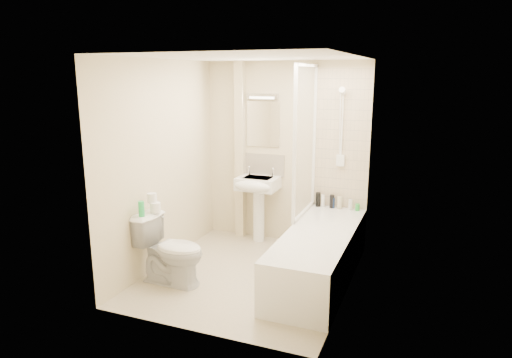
% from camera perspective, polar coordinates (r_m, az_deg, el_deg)
% --- Properties ---
extents(floor, '(2.50, 2.50, 0.00)m').
position_cam_1_polar(floor, '(5.29, -0.83, -11.93)').
color(floor, beige).
rests_on(floor, ground).
extents(wall_back, '(2.20, 0.02, 2.40)m').
position_cam_1_polar(wall_back, '(6.06, 3.64, 3.17)').
color(wall_back, beige).
rests_on(wall_back, ground).
extents(wall_left, '(0.02, 2.50, 2.40)m').
position_cam_1_polar(wall_left, '(5.42, -11.69, 1.75)').
color(wall_left, beige).
rests_on(wall_left, ground).
extents(wall_right, '(0.02, 2.50, 2.40)m').
position_cam_1_polar(wall_right, '(4.61, 11.85, -0.20)').
color(wall_right, beige).
rests_on(wall_right, ground).
extents(ceiling, '(2.20, 2.50, 0.02)m').
position_cam_1_polar(ceiling, '(4.81, -0.93, 15.01)').
color(ceiling, white).
rests_on(ceiling, wall_back).
extents(tile_back, '(0.70, 0.01, 1.75)m').
position_cam_1_polar(tile_back, '(5.83, 10.68, 4.82)').
color(tile_back, beige).
rests_on(tile_back, wall_back).
extents(tile_right, '(0.01, 2.10, 1.75)m').
position_cam_1_polar(tile_right, '(4.77, 12.26, 2.96)').
color(tile_right, beige).
rests_on(tile_right, wall_right).
extents(pipe_boxing, '(0.12, 0.12, 2.40)m').
position_cam_1_polar(pipe_boxing, '(6.23, -1.97, 3.45)').
color(pipe_boxing, beige).
rests_on(pipe_boxing, ground).
extents(splashback, '(0.60, 0.02, 0.30)m').
position_cam_1_polar(splashback, '(6.19, 0.90, 1.79)').
color(splashback, beige).
rests_on(splashback, wall_back).
extents(mirror, '(0.46, 0.01, 0.60)m').
position_cam_1_polar(mirror, '(6.10, 0.91, 6.86)').
color(mirror, white).
rests_on(mirror, wall_back).
extents(strip_light, '(0.42, 0.07, 0.07)m').
position_cam_1_polar(strip_light, '(6.05, 0.84, 10.32)').
color(strip_light, silver).
rests_on(strip_light, wall_back).
extents(bathtub, '(0.70, 2.10, 0.55)m').
position_cam_1_polar(bathtub, '(5.14, 7.88, -9.32)').
color(bathtub, white).
rests_on(bathtub, ground).
extents(shower_screen, '(0.04, 0.92, 1.80)m').
position_cam_1_polar(shower_screen, '(5.48, 6.20, 4.73)').
color(shower_screen, white).
rests_on(shower_screen, bathtub).
extents(shower_fixture, '(0.10, 0.16, 0.99)m').
position_cam_1_polar(shower_fixture, '(5.78, 10.63, 5.95)').
color(shower_fixture, white).
rests_on(shower_fixture, wall_back).
extents(pedestal_sink, '(0.53, 0.49, 1.02)m').
position_cam_1_polar(pedestal_sink, '(6.05, 0.13, -1.51)').
color(pedestal_sink, white).
rests_on(pedestal_sink, ground).
extents(bottle_black_a, '(0.06, 0.06, 0.19)m').
position_cam_1_polar(bottle_black_a, '(5.97, 7.76, -2.56)').
color(bottle_black_a, black).
rests_on(bottle_black_a, bathtub).
extents(bottle_white_a, '(0.05, 0.05, 0.16)m').
position_cam_1_polar(bottle_white_a, '(5.96, 8.36, -2.72)').
color(bottle_white_a, white).
rests_on(bottle_white_a, bathtub).
extents(bottle_black_b, '(0.06, 0.06, 0.17)m').
position_cam_1_polar(bottle_black_b, '(5.94, 9.47, -2.78)').
color(bottle_black_b, black).
rests_on(bottle_black_b, bathtub).
extents(bottle_blue, '(0.05, 0.05, 0.13)m').
position_cam_1_polar(bottle_blue, '(5.94, 9.60, -2.97)').
color(bottle_blue, navy).
rests_on(bottle_blue, bathtub).
extents(bottle_cream, '(0.06, 0.06, 0.16)m').
position_cam_1_polar(bottle_cream, '(5.92, 10.40, -2.93)').
color(bottle_cream, beige).
rests_on(bottle_cream, bathtub).
extents(bottle_white_b, '(0.05, 0.05, 0.14)m').
position_cam_1_polar(bottle_white_b, '(5.90, 11.72, -3.16)').
color(bottle_white_b, white).
rests_on(bottle_white_b, bathtub).
extents(bottle_green, '(0.05, 0.05, 0.09)m').
position_cam_1_polar(bottle_green, '(5.89, 12.57, -3.47)').
color(bottle_green, green).
rests_on(bottle_green, bathtub).
extents(toilet, '(0.47, 0.77, 0.76)m').
position_cam_1_polar(toilet, '(5.07, -10.57, -8.68)').
color(toilet, white).
rests_on(toilet, ground).
extents(toilet_roll_lower, '(0.12, 0.12, 0.11)m').
position_cam_1_polar(toilet_roll_lower, '(5.09, -12.48, -3.49)').
color(toilet_roll_lower, white).
rests_on(toilet_roll_lower, toilet).
extents(toilet_roll_upper, '(0.11, 0.11, 0.10)m').
position_cam_1_polar(toilet_roll_upper, '(5.09, -12.88, -2.29)').
color(toilet_roll_upper, white).
rests_on(toilet_roll_upper, toilet_roll_lower).
extents(green_bottle, '(0.06, 0.06, 0.16)m').
position_cam_1_polar(green_bottle, '(4.97, -14.13, -3.65)').
color(green_bottle, '#27BF59').
rests_on(green_bottle, toilet).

